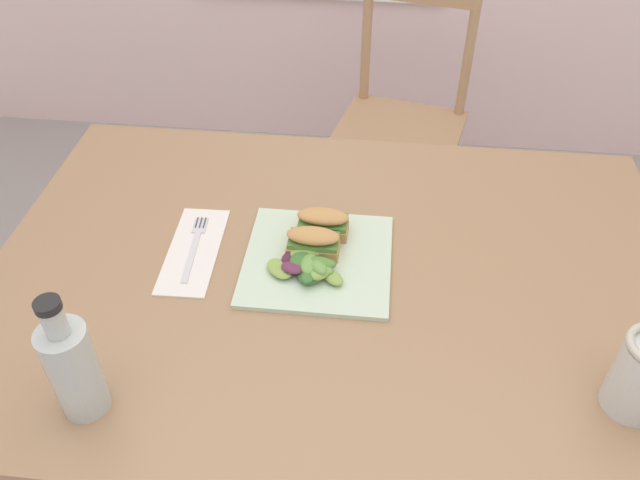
% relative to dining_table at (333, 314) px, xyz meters
% --- Properties ---
extents(dining_table, '(1.29, 0.91, 0.74)m').
position_rel_dining_table_xyz_m(dining_table, '(0.00, 0.00, 0.00)').
color(dining_table, '#997551').
rests_on(dining_table, ground).
extents(chair_wooden_far, '(0.48, 0.48, 0.87)m').
position_rel_dining_table_xyz_m(chair_wooden_far, '(0.13, 1.02, -0.17)').
color(chair_wooden_far, tan).
rests_on(chair_wooden_far, ground).
extents(plate_lunch, '(0.27, 0.27, 0.01)m').
position_rel_dining_table_xyz_m(plate_lunch, '(-0.03, 0.02, 0.12)').
color(plate_lunch, beige).
rests_on(plate_lunch, dining_table).
extents(sandwich_half_front, '(0.10, 0.06, 0.06)m').
position_rel_dining_table_xyz_m(sandwich_half_front, '(-0.04, 0.04, 0.16)').
color(sandwich_half_front, tan).
rests_on(sandwich_half_front, plate_lunch).
extents(sandwich_half_back, '(0.10, 0.06, 0.06)m').
position_rel_dining_table_xyz_m(sandwich_half_back, '(-0.03, 0.09, 0.16)').
color(sandwich_half_back, tan).
rests_on(sandwich_half_back, plate_lunch).
extents(salad_mixed_greens, '(0.16, 0.11, 0.03)m').
position_rel_dining_table_xyz_m(salad_mixed_greens, '(-0.05, -0.02, 0.15)').
color(salad_mixed_greens, '#3D7033').
rests_on(salad_mixed_greens, plate_lunch).
extents(napkin_folded, '(0.10, 0.25, 0.00)m').
position_rel_dining_table_xyz_m(napkin_folded, '(-0.27, 0.03, 0.12)').
color(napkin_folded, silver).
rests_on(napkin_folded, dining_table).
extents(fork_on_napkin, '(0.03, 0.19, 0.00)m').
position_rel_dining_table_xyz_m(fork_on_napkin, '(-0.28, 0.04, 0.13)').
color(fork_on_napkin, silver).
rests_on(fork_on_napkin, napkin_folded).
extents(bottle_cold_brew, '(0.07, 0.07, 0.23)m').
position_rel_dining_table_xyz_m(bottle_cold_brew, '(-0.35, -0.33, 0.20)').
color(bottle_cold_brew, black).
rests_on(bottle_cold_brew, dining_table).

